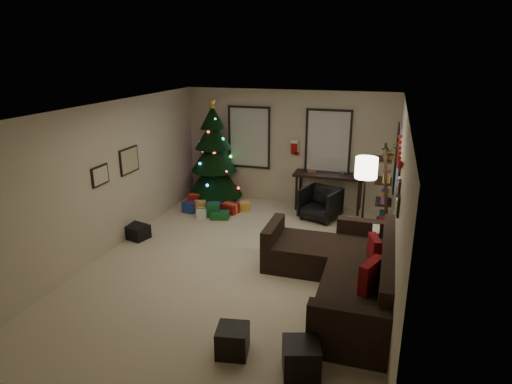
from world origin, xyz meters
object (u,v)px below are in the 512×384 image
desk (329,178)px  desk_chair (320,203)px  sofa (344,273)px  bookshelf (385,196)px  christmas_tree (214,158)px

desk → desk_chair: bearing=-96.9°
desk_chair → desk: bearing=102.7°
desk → desk_chair: size_ratio=2.24×
sofa → bookshelf: bearing=77.2°
sofa → desk: (-0.76, 3.57, 0.46)m
desk → bookshelf: bookshelf is taller
christmas_tree → desk: size_ratio=1.58×
desk → desk_chair: 0.77m
desk → sofa: bearing=-78.0°
christmas_tree → desk_chair: bearing=-11.7°
christmas_tree → desk: 2.81m
desk_chair → bookshelf: 1.62m
desk → christmas_tree: bearing=-178.2°
sofa → bookshelf: size_ratio=1.63×
christmas_tree → desk_chair: (2.72, -0.56, -0.69)m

